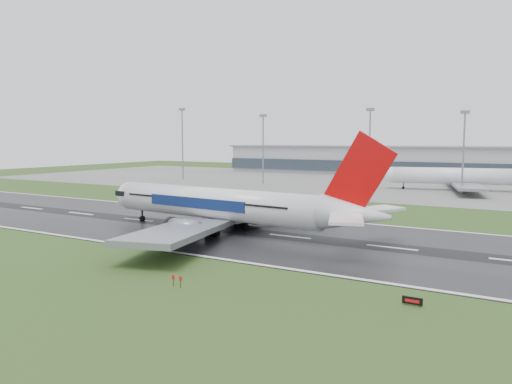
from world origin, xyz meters
The scene contains 11 objects.
ground centered at (0.00, 0.00, 0.00)m, with size 520.00×520.00×0.00m, color #274318.
runway centered at (0.00, 0.00, 0.05)m, with size 400.00×45.00×0.10m, color black.
apron centered at (0.00, 125.00, 0.04)m, with size 400.00×130.00×0.08m, color slate.
terminal centered at (0.00, 185.00, 7.50)m, with size 240.00×36.00×15.00m, color #94979F.
main_airliner centered at (-11.87, -2.88, 9.87)m, with size 66.18×63.03×19.54m, color silver, non-canonical shape.
parked_airliner centered at (18.14, 110.68, 8.83)m, with size 59.69×55.57×17.50m, color white, non-canonical shape.
runway_sign centered at (29.64, -28.89, 0.52)m, with size 2.30×0.26×1.04m, color black, non-canonical shape.
floodmast_0 centered at (-105.82, 100.00, 16.48)m, with size 0.64×0.64×32.95m, color gray.
floodmast_1 centered at (-61.51, 100.00, 14.46)m, with size 0.64×0.64×28.91m, color gray.
floodmast_2 centered at (-14.39, 100.00, 15.04)m, with size 0.64×0.64×30.09m, color gray.
floodmast_3 centered at (19.34, 100.00, 14.06)m, with size 0.64×0.64×28.12m, color gray.
Camera 1 is at (40.86, -84.65, 19.01)m, focal length 33.92 mm.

